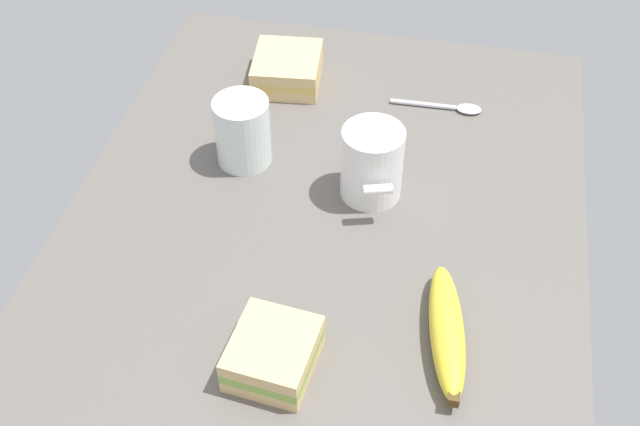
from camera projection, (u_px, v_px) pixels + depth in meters
tabletop at (320, 236)px, 97.78cm from camera, size 90.00×64.00×2.00cm
coffee_mug_black at (372, 163)px, 98.32cm from camera, size 10.03×7.77×9.84cm
sandwich_main at (273, 354)px, 81.61cm from camera, size 10.05×9.22×4.40cm
sandwich_side at (287, 69)px, 117.45cm from camera, size 11.63×10.69×4.40cm
glass_of_milk at (243, 134)px, 103.53cm from camera, size 7.30×7.30×9.34cm
banana at (447, 331)px, 84.13cm from camera, size 17.99×6.67×3.64cm
spoon at (450, 107)px, 113.89cm from camera, size 2.51×13.10×0.80cm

